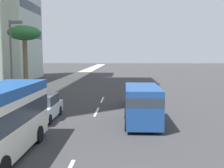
{
  "coord_description": "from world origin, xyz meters",
  "views": [
    {
      "loc": [
        -4.81,
        -2.06,
        4.36
      ],
      "look_at": [
        17.17,
        -1.11,
        1.98
      ],
      "focal_mm": 44.03,
      "sensor_mm": 36.0,
      "label": 1
    }
  ],
  "objects_px": {
    "pedestrian_near_lamp": "(26,92)",
    "street_lamp": "(12,56)",
    "palm_tree": "(24,35)",
    "van_lead": "(142,103)",
    "car_third": "(43,108)",
    "car_second": "(140,96)"
  },
  "relations": [
    {
      "from": "van_lead",
      "to": "palm_tree",
      "type": "distance_m",
      "value": 16.95
    },
    {
      "from": "van_lead",
      "to": "pedestrian_near_lamp",
      "type": "distance_m",
      "value": 12.16
    },
    {
      "from": "van_lead",
      "to": "palm_tree",
      "type": "height_order",
      "value": "palm_tree"
    },
    {
      "from": "pedestrian_near_lamp",
      "to": "car_second",
      "type": "bearing_deg",
      "value": 76.93
    },
    {
      "from": "palm_tree",
      "to": "street_lamp",
      "type": "relative_size",
      "value": 1.08
    },
    {
      "from": "van_lead",
      "to": "car_second",
      "type": "height_order",
      "value": "van_lead"
    },
    {
      "from": "car_third",
      "to": "street_lamp",
      "type": "bearing_deg",
      "value": -120.73
    },
    {
      "from": "car_second",
      "to": "palm_tree",
      "type": "bearing_deg",
      "value": 66.92
    },
    {
      "from": "car_second",
      "to": "pedestrian_near_lamp",
      "type": "relative_size",
      "value": 2.55
    },
    {
      "from": "pedestrian_near_lamp",
      "to": "palm_tree",
      "type": "height_order",
      "value": "palm_tree"
    },
    {
      "from": "pedestrian_near_lamp",
      "to": "street_lamp",
      "type": "relative_size",
      "value": 0.24
    },
    {
      "from": "palm_tree",
      "to": "street_lamp",
      "type": "xyz_separation_m",
      "value": [
        -8.71,
        -2.23,
        -2.06
      ]
    },
    {
      "from": "car_second",
      "to": "car_third",
      "type": "distance_m",
      "value": 8.63
    },
    {
      "from": "car_second",
      "to": "car_third",
      "type": "relative_size",
      "value": 0.93
    },
    {
      "from": "car_second",
      "to": "car_third",
      "type": "bearing_deg",
      "value": 127.82
    },
    {
      "from": "car_second",
      "to": "street_lamp",
      "type": "xyz_separation_m",
      "value": [
        -3.75,
        9.41,
        3.47
      ]
    },
    {
      "from": "pedestrian_near_lamp",
      "to": "palm_tree",
      "type": "bearing_deg",
      "value": -170.02
    },
    {
      "from": "van_lead",
      "to": "car_third",
      "type": "height_order",
      "value": "van_lead"
    },
    {
      "from": "van_lead",
      "to": "car_third",
      "type": "bearing_deg",
      "value": 79.37
    },
    {
      "from": "van_lead",
      "to": "street_lamp",
      "type": "xyz_separation_m",
      "value": [
        2.78,
        9.2,
        2.89
      ]
    },
    {
      "from": "pedestrian_near_lamp",
      "to": "street_lamp",
      "type": "height_order",
      "value": "street_lamp"
    },
    {
      "from": "car_third",
      "to": "van_lead",
      "type": "bearing_deg",
      "value": 79.37
    }
  ]
}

